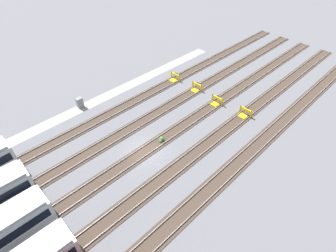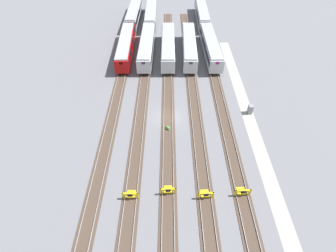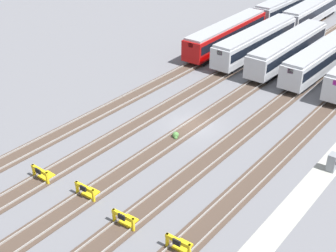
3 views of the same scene
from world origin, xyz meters
name	(u,v)px [view 1 (image 1 of 3)]	position (x,y,z in m)	size (l,w,h in m)	color
ground_plane	(145,152)	(0.00, 0.00, 0.00)	(400.00, 400.00, 0.00)	slate
service_walkway	(88,105)	(0.00, -13.49, 0.00)	(54.00, 2.00, 0.01)	#9E9E93
rail_track_nearest	(103,117)	(0.00, -9.31, 0.04)	(90.00, 2.23, 0.21)	#47382D
rail_track_near_inner	(123,133)	(0.00, -4.65, 0.04)	(90.00, 2.24, 0.21)	#47382D
rail_track_middle	(145,151)	(0.00, 0.00, 0.04)	(90.00, 2.24, 0.21)	#47382D
rail_track_far_inner	(171,172)	(0.00, 4.65, 0.04)	(90.00, 2.23, 0.21)	#47382D
rail_track_farthest	(201,197)	(0.00, 9.31, 0.04)	(90.00, 2.23, 0.21)	#47382D
bumper_stop_nearest_track	(174,78)	(-14.62, -9.29, 0.51)	(1.38, 2.01, 1.22)	gold
bumper_stop_near_inner_track	(196,88)	(-15.01, -4.64, 0.51)	(1.38, 2.01, 1.22)	gold
bumper_stop_middle_track	(216,101)	(-14.39, 0.01, 0.51)	(1.36, 2.01, 1.22)	gold
bumper_stop_far_inner_track	(245,113)	(-15.06, 4.65, 0.51)	(1.35, 2.00, 1.22)	gold
electrical_cabinet	(80,103)	(1.03, -13.84, 0.80)	(0.90, 0.73, 1.60)	gray
weed_clump	(161,139)	(-2.86, 0.01, 0.24)	(0.92, 0.70, 0.64)	#4C7F3D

